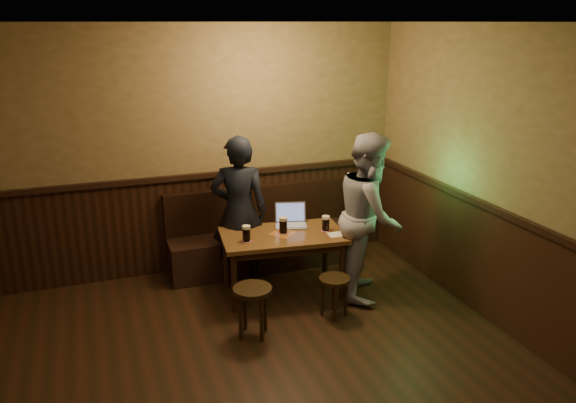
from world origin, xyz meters
The scene contains 12 objects.
room centered at (0.00, 0.22, 1.20)m, with size 5.04×6.04×2.84m.
bench centered at (0.76, 2.75, 0.31)m, with size 2.20×0.50×0.95m.
pub_table centered at (0.76, 1.99, 0.59)m, with size 1.35×0.87×0.69m.
stool_left centered at (0.22, 1.28, 0.39)m, with size 0.45×0.45×0.49m.
stool_right centered at (1.07, 1.35, 0.33)m, with size 0.40×0.40×0.42m.
pint_left centered at (0.35, 1.92, 0.77)m, with size 0.11×0.11×0.17m.
pint_mid centered at (0.78, 2.01, 0.77)m, with size 0.11×0.11×0.18m.
pint_right centered at (1.22, 1.92, 0.77)m, with size 0.11×0.11×0.17m.
laptop centered at (0.94, 2.21, 0.75)m, with size 0.39×0.35×0.24m.
menu centered at (1.31, 1.77, 0.69)m, with size 0.22×0.15×0.00m, color silver.
person_suit centered at (0.41, 2.39, 0.84)m, with size 0.61×0.40×1.68m, color black.
person_grey centered at (1.63, 1.71, 0.87)m, with size 0.85×0.66×1.75m, color #98989D.
Camera 1 is at (-1.07, -3.18, 2.81)m, focal length 35.00 mm.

